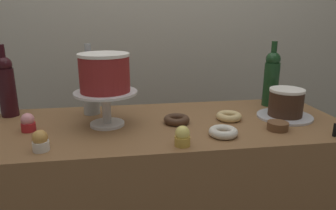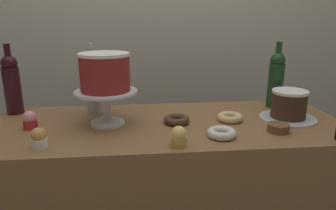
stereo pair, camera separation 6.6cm
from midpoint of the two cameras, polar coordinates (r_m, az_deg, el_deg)
back_wall at (r=2.15m, az=-4.61°, el=14.88°), size 6.00×0.05×2.60m
cake_stand_pedestal at (r=1.32m, az=-12.68°, el=0.51°), size 0.26×0.26×0.15m
white_layer_cake at (r=1.29m, az=-13.02°, el=5.81°), size 0.21×0.21×0.16m
silver_serving_platter at (r=1.50m, az=19.40°, el=-1.98°), size 0.24×0.24×0.01m
chocolate_round_cake at (r=1.48m, az=19.63°, el=0.48°), size 0.15×0.15×0.12m
wine_bottle_dark_red at (r=1.59m, az=-28.57°, el=3.21°), size 0.08×0.08×0.33m
wine_bottle_green at (r=1.65m, az=17.35°, el=4.80°), size 0.08×0.08×0.33m
wine_bottle_clear at (r=1.48m, az=-15.31°, el=3.80°), size 0.08×0.08×0.33m
cupcake_caramel at (r=1.16m, az=-23.88°, el=-6.08°), size 0.06×0.06×0.07m
cupcake_lemon at (r=1.10m, az=0.94°, el=-5.80°), size 0.06×0.06×0.07m
cupcake_strawberry at (r=1.37m, az=-25.55°, el=-2.96°), size 0.06×0.06×0.07m
donut_glazed at (r=1.40m, az=9.77°, el=-2.04°), size 0.11×0.11×0.03m
donut_sugar at (r=1.21m, az=8.56°, el=-4.92°), size 0.11×0.11×0.03m
donut_chocolate at (r=1.33m, az=0.17°, el=-2.70°), size 0.11×0.11×0.03m
cookie_stack at (r=1.32m, az=18.13°, el=-3.69°), size 0.08×0.08×0.03m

